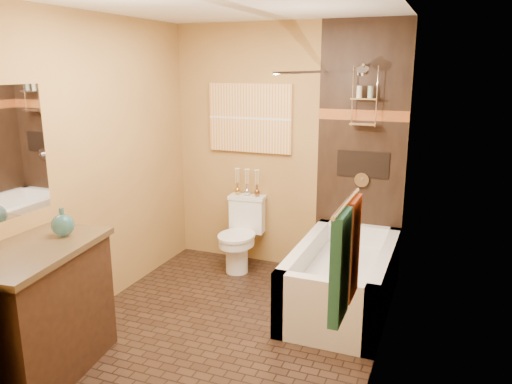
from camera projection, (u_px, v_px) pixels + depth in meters
The scene contains 22 objects.
floor at pixel (224, 329), 4.04m from camera, with size 3.00×3.00×0.00m, color black.
wall_left at pixel (92, 167), 4.16m from camera, with size 0.02×3.00×2.50m, color #AD8343.
wall_right at pixel (385, 193), 3.30m from camera, with size 0.02×3.00×2.50m, color #AD8343.
wall_back at pixel (285, 149), 5.08m from camera, with size 2.40×0.02×2.50m, color #AD8343.
wall_front at pixel (86, 243), 2.38m from camera, with size 2.40×0.02×2.50m, color #AD8343.
ceiling at pixel (218, 1), 3.43m from camera, with size 3.00×3.00×0.00m, color silver.
alcove_tile_back at pixel (361, 154), 4.80m from camera, with size 0.85×0.01×2.50m, color black.
alcove_tile_right at pixel (396, 172), 3.98m from camera, with size 0.01×1.50×2.50m, color black.
mosaic_band_back at pixel (363, 115), 4.70m from camera, with size 0.85×0.01×0.10m, color maroon.
mosaic_band_right at pixel (398, 125), 3.90m from camera, with size 0.01×1.50×0.10m, color maroon.
alcove_niche at pixel (363, 164), 4.81m from camera, with size 0.50×0.01×0.25m, color black.
shower_fixtures at pixel (364, 111), 4.58m from camera, with size 0.24×0.33×1.16m.
curtain_rod at pixel (304, 72), 4.08m from camera, with size 0.03×0.03×1.55m, color silver.
towel_bar at pixel (346, 203), 2.33m from camera, with size 0.02×0.02×0.55m, color silver.
towel_teal at pixel (340, 267), 2.27m from camera, with size 0.05×0.22×0.52m, color #1E6166.
towel_rust at pixel (351, 248), 2.50m from camera, with size 0.05×0.22×0.52m, color maroon.
sunset_painting at pixel (250, 118), 5.12m from camera, with size 0.90×0.04×0.70m, color orange.
bathtub at pixel (343, 283), 4.37m from camera, with size 0.80×1.50×0.55m.
toilet at pixel (241, 234), 5.18m from camera, with size 0.39×0.58×0.75m.
vanity at pixel (35, 312), 3.35m from camera, with size 0.77×1.12×0.92m.
teal_bottle at pixel (62, 222), 3.45m from camera, with size 0.16×0.16×0.24m, color #226067, non-canonical shape.
bud_vases at pixel (247, 182), 5.20m from camera, with size 0.28×0.06×0.28m.
Camera 1 is at (1.59, -3.29, 2.07)m, focal length 35.00 mm.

